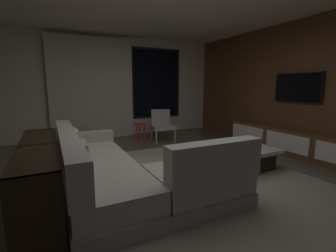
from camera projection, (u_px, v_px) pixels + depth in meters
name	position (u px, v px, depth m)	size (l,w,h in m)	color
floor	(174.00, 181.00, 3.50)	(9.20, 9.20, 0.00)	#564C44
back_wall_with_window	(110.00, 87.00, 6.44)	(6.60, 0.30, 2.70)	beige
media_wall	(313.00, 88.00, 4.62)	(0.12, 7.80, 2.70)	brown
area_rug	(198.00, 179.00, 3.56)	(3.20, 3.80, 0.01)	gray
sectional_couch	(122.00, 173.00, 3.00)	(1.98, 2.50, 0.82)	gray
coffee_table	(232.00, 156.00, 4.11)	(1.16, 1.16, 0.36)	black
book_stack_on_coffee_table	(234.00, 143.00, 4.18)	(0.23, 0.20, 0.06)	olive
accent_chair_near_window	(162.00, 124.00, 6.03)	(0.62, 0.64, 0.78)	#B2ADA0
side_stool	(140.00, 127.00, 5.87)	(0.32, 0.32, 0.46)	red
media_console	(296.00, 143.00, 4.72)	(0.46, 3.10, 0.52)	brown
mounted_tv	(297.00, 88.00, 4.79)	(0.05, 1.01, 0.59)	black
console_table_behind_couch	(40.00, 173.00, 2.69)	(0.40, 2.10, 0.74)	black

